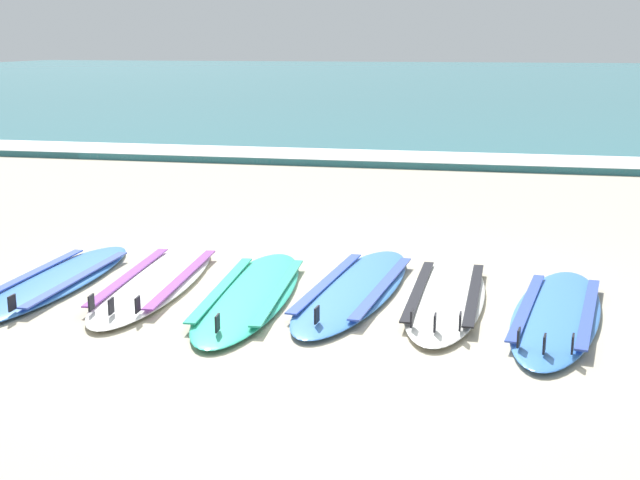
{
  "coord_description": "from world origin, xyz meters",
  "views": [
    {
      "loc": [
        1.11,
        -5.77,
        1.9
      ],
      "look_at": [
        -0.35,
        1.06,
        0.25
      ],
      "focal_mm": 47.68,
      "sensor_mm": 36.0,
      "label": 1
    }
  ],
  "objects_px": {
    "surfboard_3": "(355,288)",
    "surfboard_0": "(54,281)",
    "surfboard_5": "(557,314)",
    "surfboard_4": "(446,296)",
    "surfboard_2": "(250,293)",
    "surfboard_1": "(156,281)"
  },
  "relations": [
    {
      "from": "surfboard_0",
      "to": "surfboard_4",
      "type": "relative_size",
      "value": 1.02
    },
    {
      "from": "surfboard_5",
      "to": "surfboard_3",
      "type": "bearing_deg",
      "value": 168.04
    },
    {
      "from": "surfboard_3",
      "to": "surfboard_5",
      "type": "distance_m",
      "value": 1.52
    },
    {
      "from": "surfboard_1",
      "to": "surfboard_4",
      "type": "bearing_deg",
      "value": 1.62
    },
    {
      "from": "surfboard_5",
      "to": "surfboard_0",
      "type": "bearing_deg",
      "value": 179.7
    },
    {
      "from": "surfboard_0",
      "to": "surfboard_3",
      "type": "height_order",
      "value": "same"
    },
    {
      "from": "surfboard_0",
      "to": "surfboard_2",
      "type": "distance_m",
      "value": 1.62
    },
    {
      "from": "surfboard_3",
      "to": "surfboard_5",
      "type": "bearing_deg",
      "value": -11.96
    },
    {
      "from": "surfboard_4",
      "to": "surfboard_5",
      "type": "height_order",
      "value": "same"
    },
    {
      "from": "surfboard_2",
      "to": "surfboard_4",
      "type": "xyz_separation_m",
      "value": [
        1.45,
        0.24,
        0.0
      ]
    },
    {
      "from": "surfboard_0",
      "to": "surfboard_1",
      "type": "bearing_deg",
      "value": 12.17
    },
    {
      "from": "surfboard_4",
      "to": "surfboard_5",
      "type": "distance_m",
      "value": 0.83
    },
    {
      "from": "surfboard_3",
      "to": "surfboard_4",
      "type": "height_order",
      "value": "same"
    },
    {
      "from": "surfboard_1",
      "to": "surfboard_0",
      "type": "bearing_deg",
      "value": -167.83
    },
    {
      "from": "surfboard_4",
      "to": "surfboard_2",
      "type": "bearing_deg",
      "value": -170.55
    },
    {
      "from": "surfboard_5",
      "to": "surfboard_4",
      "type": "bearing_deg",
      "value": 162.05
    },
    {
      "from": "surfboard_0",
      "to": "surfboard_3",
      "type": "distance_m",
      "value": 2.39
    },
    {
      "from": "surfboard_3",
      "to": "surfboard_0",
      "type": "bearing_deg",
      "value": -172.9
    },
    {
      "from": "surfboard_0",
      "to": "surfboard_3",
      "type": "xyz_separation_m",
      "value": [
        2.37,
        0.3,
        -0.0
      ]
    },
    {
      "from": "surfboard_1",
      "to": "surfboard_3",
      "type": "height_order",
      "value": "same"
    },
    {
      "from": "surfboard_1",
      "to": "surfboard_2",
      "type": "distance_m",
      "value": 0.85
    },
    {
      "from": "surfboard_0",
      "to": "surfboard_2",
      "type": "bearing_deg",
      "value": -0.18
    }
  ]
}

